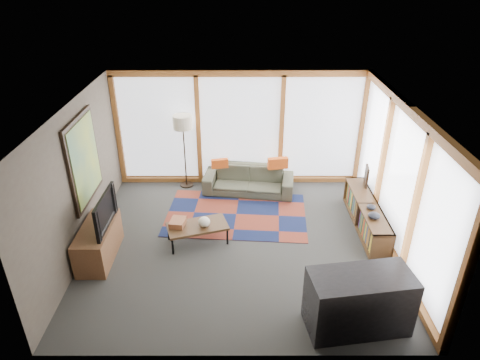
{
  "coord_description": "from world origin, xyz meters",
  "views": [
    {
      "loc": [
        -0.01,
        -6.42,
        4.69
      ],
      "look_at": [
        0.0,
        0.4,
        1.1
      ],
      "focal_mm": 32.0,
      "sensor_mm": 36.0,
      "label": 1
    }
  ],
  "objects_px": {
    "coffee_table": "(198,233)",
    "television": "(99,211)",
    "bookshelf": "(366,215)",
    "sofa": "(249,180)",
    "tv_console": "(98,242)",
    "floor_lamp": "(185,152)",
    "bar_counter": "(359,302)"
  },
  "relations": [
    {
      "from": "coffee_table",
      "to": "television",
      "type": "bearing_deg",
      "value": -165.68
    },
    {
      "from": "bookshelf",
      "to": "television",
      "type": "bearing_deg",
      "value": -169.45
    },
    {
      "from": "sofa",
      "to": "tv_console",
      "type": "relative_size",
      "value": 1.59
    },
    {
      "from": "floor_lamp",
      "to": "coffee_table",
      "type": "height_order",
      "value": "floor_lamp"
    },
    {
      "from": "bookshelf",
      "to": "tv_console",
      "type": "height_order",
      "value": "tv_console"
    },
    {
      "from": "floor_lamp",
      "to": "coffee_table",
      "type": "bearing_deg",
      "value": -78.32
    },
    {
      "from": "sofa",
      "to": "bookshelf",
      "type": "xyz_separation_m",
      "value": [
        2.24,
        -1.41,
        -0.02
      ]
    },
    {
      "from": "floor_lamp",
      "to": "television",
      "type": "xyz_separation_m",
      "value": [
        -1.12,
        -2.58,
        0.07
      ]
    },
    {
      "from": "tv_console",
      "to": "bar_counter",
      "type": "bearing_deg",
      "value": -21.07
    },
    {
      "from": "floor_lamp",
      "to": "bar_counter",
      "type": "distance_m",
      "value": 5.1
    },
    {
      "from": "floor_lamp",
      "to": "television",
      "type": "bearing_deg",
      "value": -113.43
    },
    {
      "from": "sofa",
      "to": "tv_console",
      "type": "xyz_separation_m",
      "value": [
        -2.64,
        -2.34,
        0.02
      ]
    },
    {
      "from": "television",
      "to": "bar_counter",
      "type": "xyz_separation_m",
      "value": [
        3.99,
        -1.62,
        -0.46
      ]
    },
    {
      "from": "tv_console",
      "to": "bar_counter",
      "type": "height_order",
      "value": "bar_counter"
    },
    {
      "from": "floor_lamp",
      "to": "bookshelf",
      "type": "relative_size",
      "value": 0.79
    },
    {
      "from": "coffee_table",
      "to": "tv_console",
      "type": "bearing_deg",
      "value": -165.14
    },
    {
      "from": "tv_console",
      "to": "floor_lamp",
      "type": "bearing_deg",
      "value": 65.12
    },
    {
      "from": "tv_console",
      "to": "bookshelf",
      "type": "bearing_deg",
      "value": 10.82
    },
    {
      "from": "coffee_table",
      "to": "television",
      "type": "distance_m",
      "value": 1.78
    },
    {
      "from": "floor_lamp",
      "to": "bar_counter",
      "type": "height_order",
      "value": "floor_lamp"
    },
    {
      "from": "sofa",
      "to": "bookshelf",
      "type": "distance_m",
      "value": 2.64
    },
    {
      "from": "bar_counter",
      "to": "sofa",
      "type": "bearing_deg",
      "value": 101.93
    },
    {
      "from": "floor_lamp",
      "to": "bar_counter",
      "type": "bearing_deg",
      "value": -55.68
    },
    {
      "from": "floor_lamp",
      "to": "tv_console",
      "type": "relative_size",
      "value": 1.37
    },
    {
      "from": "floor_lamp",
      "to": "bookshelf",
      "type": "height_order",
      "value": "floor_lamp"
    },
    {
      "from": "television",
      "to": "bookshelf",
      "type": "bearing_deg",
      "value": -78.26
    },
    {
      "from": "bar_counter",
      "to": "coffee_table",
      "type": "bearing_deg",
      "value": 131.72
    },
    {
      "from": "tv_console",
      "to": "bar_counter",
      "type": "xyz_separation_m",
      "value": [
        4.09,
        -1.57,
        0.14
      ]
    },
    {
      "from": "floor_lamp",
      "to": "coffee_table",
      "type": "relative_size",
      "value": 1.57
    },
    {
      "from": "coffee_table",
      "to": "bar_counter",
      "type": "distance_m",
      "value": 3.16
    },
    {
      "from": "bookshelf",
      "to": "bar_counter",
      "type": "bearing_deg",
      "value": -107.45
    },
    {
      "from": "coffee_table",
      "to": "floor_lamp",
      "type": "bearing_deg",
      "value": 101.68
    }
  ]
}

